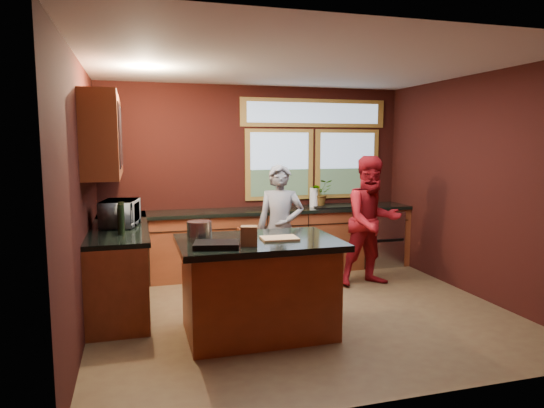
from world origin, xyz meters
name	(u,v)px	position (x,y,z in m)	size (l,w,h in m)	color
floor	(301,311)	(0.00, 0.00, 0.00)	(4.50, 4.50, 0.00)	brown
room_shell	(241,150)	(-0.60, 0.32, 1.80)	(4.52, 4.02, 2.71)	black
back_counter	(275,240)	(0.20, 1.70, 0.46)	(4.50, 0.64, 0.93)	brown
left_counter	(120,264)	(-1.95, 0.85, 0.47)	(0.64, 2.30, 0.93)	brown
island	(258,286)	(-0.61, -0.49, 0.48)	(1.55, 1.05, 0.95)	brown
person_grey	(280,229)	(-0.02, 0.74, 0.81)	(0.59, 0.39, 1.61)	slate
person_red	(372,221)	(1.23, 0.70, 0.85)	(0.83, 0.65, 1.71)	maroon
microwave	(120,213)	(-1.92, 0.75, 1.08)	(0.54, 0.37, 0.30)	#999999
potted_plant	(320,193)	(0.90, 1.75, 1.13)	(0.36, 0.32, 0.40)	#999999
paper_towel	(314,198)	(0.79, 1.70, 1.07)	(0.12, 0.12, 0.28)	white
cutting_board	(279,238)	(-0.41, -0.54, 0.95)	(0.35, 0.25, 0.02)	tan
stock_pot	(199,230)	(-1.16, -0.34, 1.03)	(0.24, 0.24, 0.18)	#ACACB1
paper_bag	(249,236)	(-0.76, -0.74, 1.03)	(0.15, 0.12, 0.18)	brown
black_tray	(217,245)	(-1.06, -0.74, 0.97)	(0.40, 0.28, 0.05)	black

